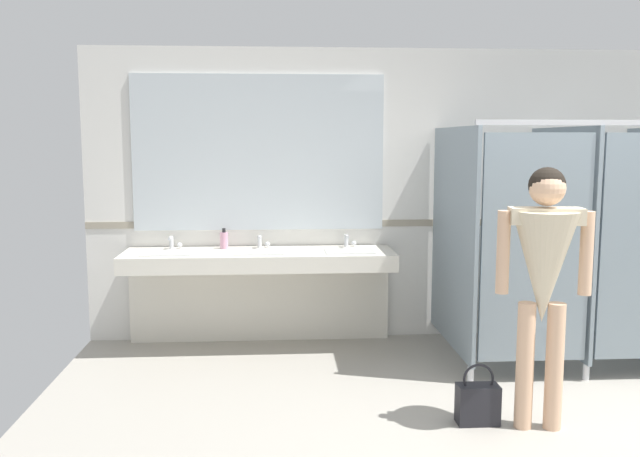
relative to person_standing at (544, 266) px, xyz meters
The scene contains 8 objects.
wall_back 2.23m from the person_standing, 75.82° to the left, with size 7.71×0.12×2.61m, color silver.
wall_back_tile_band 2.15m from the person_standing, 75.40° to the left, with size 7.71×0.01×0.06m, color #9E937F.
vanity_counter 2.60m from the person_standing, 133.80° to the left, with size 2.31×0.59×0.97m.
mirror_panel 2.81m from the person_standing, 130.65° to the left, with size 2.21×0.02×1.37m, color silver.
bathroom_stalls 1.67m from the person_standing, 46.73° to the left, with size 2.72×1.30×1.94m.
person_standing is the anchor object (origin of this frame).
handbag 0.97m from the person_standing, 166.11° to the left, with size 0.26×0.14×0.39m.
soap_dispenser 2.85m from the person_standing, 137.04° to the left, with size 0.07×0.07×0.18m.
Camera 1 is at (-2.17, -3.56, 1.80)m, focal length 37.95 mm.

